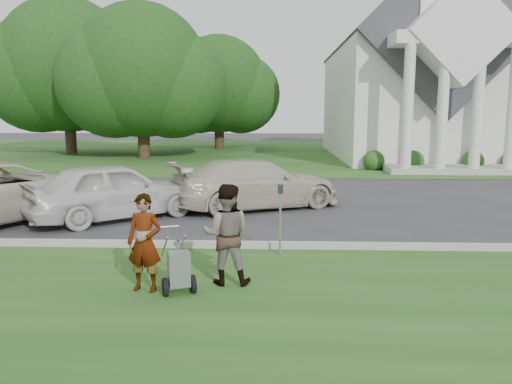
# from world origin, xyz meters

# --- Properties ---
(ground) EXTENTS (120.00, 120.00, 0.00)m
(ground) POSITION_xyz_m (0.00, 0.00, 0.00)
(ground) COLOR #333335
(ground) RESTS_ON ground
(grass_strip) EXTENTS (80.00, 7.00, 0.01)m
(grass_strip) POSITION_xyz_m (0.00, -3.00, 0.01)
(grass_strip) COLOR #1F4C1A
(grass_strip) RESTS_ON ground
(church_lawn) EXTENTS (80.00, 30.00, 0.01)m
(church_lawn) POSITION_xyz_m (0.00, 27.00, 0.01)
(church_lawn) COLOR #1F4C1A
(church_lawn) RESTS_ON ground
(curb) EXTENTS (80.00, 0.18, 0.15)m
(curb) POSITION_xyz_m (0.00, 0.55, 0.07)
(curb) COLOR #9E9E93
(curb) RESTS_ON ground
(church) EXTENTS (9.19, 19.00, 24.10)m
(church) POSITION_xyz_m (9.00, 23.11, 5.94)
(church) COLOR white
(church) RESTS_ON ground
(tree_left) EXTENTS (10.63, 8.40, 9.71)m
(tree_left) POSITION_xyz_m (-8.01, 21.99, 5.11)
(tree_left) COLOR #332316
(tree_left) RESTS_ON ground
(tree_far) EXTENTS (11.64, 9.20, 10.73)m
(tree_far) POSITION_xyz_m (-14.01, 24.99, 5.69)
(tree_far) COLOR #332316
(tree_far) RESTS_ON ground
(tree_back) EXTENTS (9.61, 7.60, 8.89)m
(tree_back) POSITION_xyz_m (-4.01, 29.99, 4.73)
(tree_back) COLOR #332316
(tree_back) RESTS_ON ground
(striping_cart) EXTENTS (0.77, 1.11, 0.96)m
(striping_cart) POSITION_xyz_m (-1.11, -2.25, 0.41)
(striping_cart) COLOR black
(striping_cart) RESTS_ON ground
(person_left) EXTENTS (0.64, 0.48, 1.61)m
(person_left) POSITION_xyz_m (-1.68, -2.11, 0.81)
(person_left) COLOR #999999
(person_left) RESTS_ON ground
(person_right) EXTENTS (0.85, 0.66, 1.73)m
(person_right) POSITION_xyz_m (-0.38, -1.71, 0.86)
(person_right) COLOR #999999
(person_right) RESTS_ON ground
(parking_meter_near) EXTENTS (0.11, 0.10, 1.51)m
(parking_meter_near) POSITION_xyz_m (0.55, 0.05, 0.95)
(parking_meter_near) COLOR #989BA0
(parking_meter_near) RESTS_ON ground
(car_a) EXTENTS (5.16, 6.48, 1.64)m
(car_a) POSITION_xyz_m (-6.98, 3.15, 0.82)
(car_a) COLOR beige
(car_a) RESTS_ON ground
(car_b) EXTENTS (4.80, 4.43, 1.59)m
(car_b) POSITION_xyz_m (-3.97, 3.43, 0.80)
(car_b) COLOR silver
(car_b) RESTS_ON ground
(car_c) EXTENTS (5.63, 4.20, 1.52)m
(car_c) POSITION_xyz_m (-0.12, 5.19, 0.76)
(car_c) COLOR beige
(car_c) RESTS_ON ground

